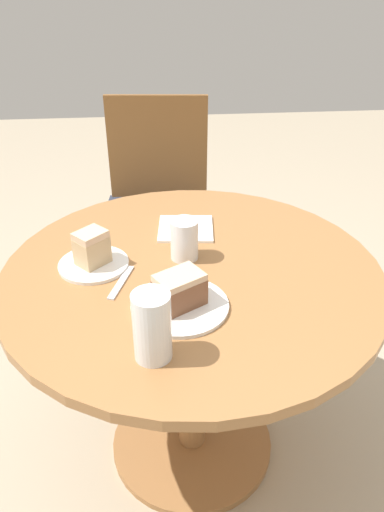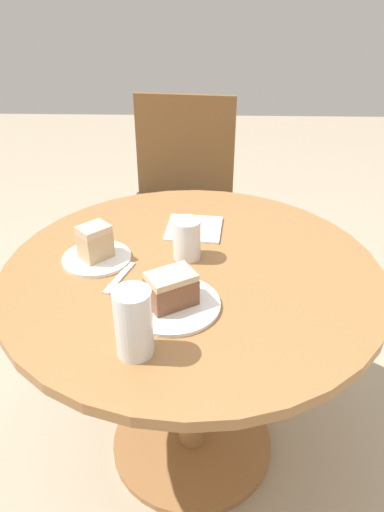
% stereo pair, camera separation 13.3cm
% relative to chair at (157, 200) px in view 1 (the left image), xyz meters
% --- Properties ---
extents(ground_plane, '(8.00, 8.00, 0.00)m').
position_rel_chair_xyz_m(ground_plane, '(0.07, -0.94, -0.49)').
color(ground_plane, tan).
extents(table, '(1.03, 1.03, 0.73)m').
position_rel_chair_xyz_m(table, '(0.07, -0.94, 0.07)').
color(table, '#9E6B3D').
rests_on(table, ground_plane).
extents(chair, '(0.51, 0.47, 0.93)m').
position_rel_chair_xyz_m(chair, '(0.00, 0.00, 0.00)').
color(chair, brown).
rests_on(chair, ground_plane).
extents(plate_near, '(0.19, 0.19, 0.01)m').
position_rel_chair_xyz_m(plate_near, '(-0.19, -0.90, 0.24)').
color(plate_near, white).
rests_on(plate_near, table).
extents(plate_far, '(0.24, 0.24, 0.01)m').
position_rel_chair_xyz_m(plate_far, '(0.03, -1.11, 0.24)').
color(plate_far, white).
rests_on(plate_far, table).
extents(cake_slice_near, '(0.10, 0.10, 0.10)m').
position_rel_chair_xyz_m(cake_slice_near, '(-0.19, -0.90, 0.29)').
color(cake_slice_near, tan).
rests_on(cake_slice_near, plate_near).
extents(cake_slice_far, '(0.14, 0.12, 0.08)m').
position_rel_chair_xyz_m(cake_slice_far, '(0.03, -1.11, 0.29)').
color(cake_slice_far, brown).
rests_on(cake_slice_far, plate_far).
extents(glass_lemonade, '(0.08, 0.08, 0.16)m').
position_rel_chair_xyz_m(glass_lemonade, '(-0.04, -1.27, 0.31)').
color(glass_lemonade, beige).
rests_on(glass_lemonade, table).
extents(glass_water, '(0.08, 0.08, 0.12)m').
position_rel_chair_xyz_m(glass_water, '(0.06, -0.88, 0.29)').
color(glass_water, silver).
rests_on(glass_water, table).
extents(napkin_stack, '(0.18, 0.18, 0.01)m').
position_rel_chair_xyz_m(napkin_stack, '(0.07, -0.72, 0.24)').
color(napkin_stack, white).
rests_on(napkin_stack, table).
extents(fork, '(0.07, 0.15, 0.00)m').
position_rel_chair_xyz_m(fork, '(-0.12, -0.99, 0.24)').
color(fork, silver).
rests_on(fork, table).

